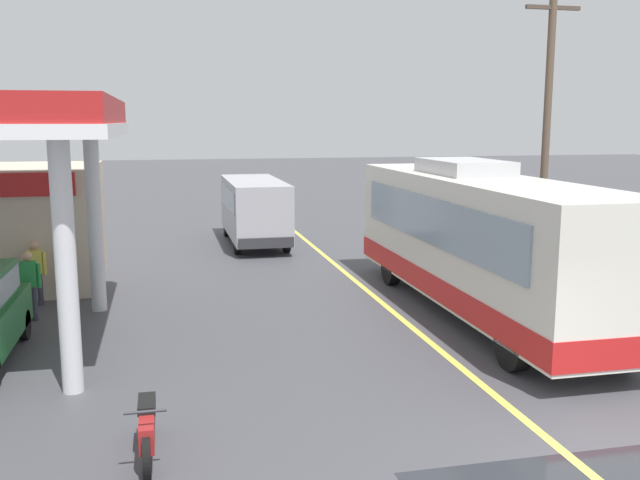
{
  "coord_description": "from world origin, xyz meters",
  "views": [
    {
      "loc": [
        -5.42,
        -7.36,
        4.64
      ],
      "look_at": [
        -1.5,
        10.0,
        1.6
      ],
      "focal_mm": 39.12,
      "sensor_mm": 36.0,
      "label": 1
    }
  ],
  "objects_px": {
    "pedestrian_near_pump": "(29,282)",
    "pedestrian_by_shop": "(35,269)",
    "minibus_opposing_lane": "(254,205)",
    "motorcycle_parked_forecourt": "(147,427)",
    "coach_bus_main": "(479,243)"
  },
  "relations": [
    {
      "from": "pedestrian_near_pump",
      "to": "pedestrian_by_shop",
      "type": "relative_size",
      "value": 1.0
    },
    {
      "from": "pedestrian_by_shop",
      "to": "motorcycle_parked_forecourt",
      "type": "bearing_deg",
      "value": -72.15
    },
    {
      "from": "pedestrian_near_pump",
      "to": "pedestrian_by_shop",
      "type": "xyz_separation_m",
      "value": [
        -0.1,
        1.48,
        0.0
      ]
    },
    {
      "from": "pedestrian_near_pump",
      "to": "minibus_opposing_lane",
      "type": "bearing_deg",
      "value": 54.88
    },
    {
      "from": "coach_bus_main",
      "to": "pedestrian_near_pump",
      "type": "bearing_deg",
      "value": 171.12
    },
    {
      "from": "motorcycle_parked_forecourt",
      "to": "pedestrian_near_pump",
      "type": "height_order",
      "value": "pedestrian_near_pump"
    },
    {
      "from": "pedestrian_near_pump",
      "to": "pedestrian_by_shop",
      "type": "distance_m",
      "value": 1.48
    },
    {
      "from": "minibus_opposing_lane",
      "to": "pedestrian_by_shop",
      "type": "bearing_deg",
      "value": -130.36
    },
    {
      "from": "pedestrian_by_shop",
      "to": "minibus_opposing_lane",
      "type": "bearing_deg",
      "value": 49.64
    },
    {
      "from": "minibus_opposing_lane",
      "to": "pedestrian_by_shop",
      "type": "xyz_separation_m",
      "value": [
        -6.62,
        -7.78,
        -0.54
      ]
    },
    {
      "from": "minibus_opposing_lane",
      "to": "motorcycle_parked_forecourt",
      "type": "height_order",
      "value": "minibus_opposing_lane"
    },
    {
      "from": "pedestrian_near_pump",
      "to": "pedestrian_by_shop",
      "type": "bearing_deg",
      "value": 93.99
    },
    {
      "from": "pedestrian_near_pump",
      "to": "motorcycle_parked_forecourt",
      "type": "bearing_deg",
      "value": -69.63
    },
    {
      "from": "minibus_opposing_lane",
      "to": "pedestrian_near_pump",
      "type": "distance_m",
      "value": 11.33
    },
    {
      "from": "coach_bus_main",
      "to": "motorcycle_parked_forecourt",
      "type": "xyz_separation_m",
      "value": [
        -7.75,
        -5.92,
        -1.28
      ]
    }
  ]
}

